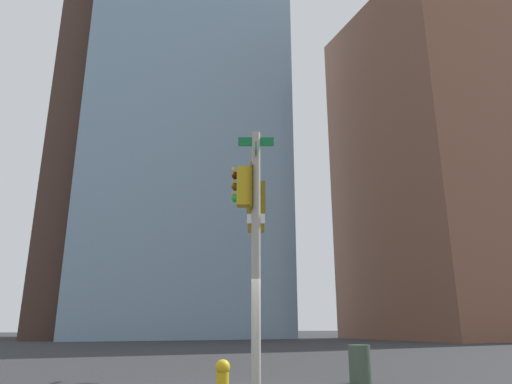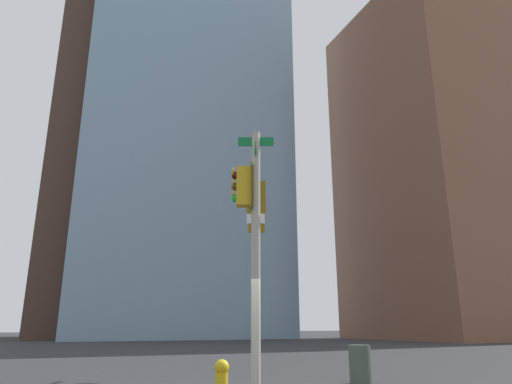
# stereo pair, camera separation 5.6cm
# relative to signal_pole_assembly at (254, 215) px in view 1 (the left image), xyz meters

# --- Properties ---
(signal_pole_assembly) EXTENTS (2.60, 5.19, 6.26)m
(signal_pole_assembly) POSITION_rel_signal_pole_assembly_xyz_m (0.00, 0.00, 0.00)
(signal_pole_assembly) COLOR #9E998C
(signal_pole_assembly) RESTS_ON ground_plane
(fire_hydrant) EXTENTS (0.34, 0.26, 0.87)m
(fire_hydrant) POSITION_rel_signal_pole_assembly_xyz_m (-1.94, -3.34, -3.89)
(fire_hydrant) COLOR gold
(fire_hydrant) RESTS_ON ground_plane
(litter_bin) EXTENTS (0.56, 0.56, 0.95)m
(litter_bin) POSITION_rel_signal_pole_assembly_xyz_m (2.61, -0.84, -3.89)
(litter_bin) COLOR #384738
(litter_bin) RESTS_ON ground_plane
(building_brick_nearside) EXTENTS (24.94, 18.58, 38.81)m
(building_brick_nearside) POSITION_rel_signal_pole_assembly_xyz_m (38.00, 27.40, 15.05)
(building_brick_nearside) COLOR brown
(building_brick_nearside) RESTS_ON ground_plane
(building_brick_midblock) EXTENTS (22.08, 19.48, 44.72)m
(building_brick_midblock) POSITION_rel_signal_pole_assembly_xyz_m (2.80, 48.59, 18.00)
(building_brick_midblock) COLOR #4C3328
(building_brick_midblock) RESTS_ON ground_plane
(building_glass_tower) EXTENTS (24.19, 23.12, 63.59)m
(building_glass_tower) POSITION_rel_signal_pole_assembly_xyz_m (7.10, 46.05, 27.44)
(building_glass_tower) COLOR #7A99B2
(building_glass_tower) RESTS_ON ground_plane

